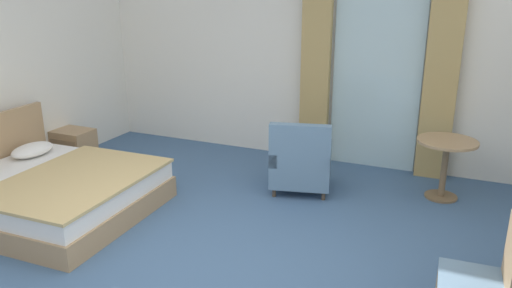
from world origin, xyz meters
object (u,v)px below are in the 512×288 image
at_px(round_cafe_table, 446,155).
at_px(nightstand, 74,146).
at_px(desk_chair, 488,275).
at_px(armchair_by_window, 301,163).
at_px(bed, 49,191).

bearing_deg(round_cafe_table, nightstand, -170.78).
bearing_deg(nightstand, desk_chair, -17.90).
bearing_deg(nightstand, round_cafe_table, 9.22).
bearing_deg(armchair_by_window, nightstand, -174.20).
distance_m(desk_chair, armchair_by_window, 2.78).
height_order(bed, armchair_by_window, bed).
bearing_deg(bed, round_cafe_table, 28.33).
xyz_separation_m(nightstand, round_cafe_table, (4.68, 0.76, 0.28)).
height_order(nightstand, round_cafe_table, round_cafe_table).
bearing_deg(bed, armchair_by_window, 35.46).
xyz_separation_m(nightstand, desk_chair, (5.09, -1.65, 0.27)).
distance_m(bed, desk_chair, 4.26).
relative_size(nightstand, armchair_by_window, 0.57).
bearing_deg(armchair_by_window, desk_chair, -44.98).
xyz_separation_m(bed, desk_chair, (4.24, -0.35, 0.26)).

